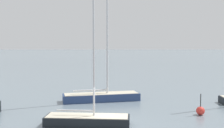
# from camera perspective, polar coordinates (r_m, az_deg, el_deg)

# --- Properties ---
(ground_plane) EXTENTS (600.00, 600.00, 0.00)m
(ground_plane) POSITION_cam_1_polar(r_m,az_deg,el_deg) (18.19, -0.51, -12.66)
(ground_plane) COLOR slate
(sailboat_0) EXTENTS (7.29, 3.38, 12.34)m
(sailboat_0) POSITION_cam_1_polar(r_m,az_deg,el_deg) (25.72, -2.19, -6.37)
(sailboat_0) COLOR navy
(sailboat_0) RESTS_ON ground_plane
(sailboat_1) EXTENTS (5.55, 1.91, 9.92)m
(sailboat_1) POSITION_cam_1_polar(r_m,az_deg,el_deg) (18.22, -5.11, -11.14)
(sailboat_1) COLOR black
(sailboat_1) RESTS_ON ground_plane
(channel_buoy_0) EXTENTS (0.64, 0.64, 1.60)m
(channel_buoy_0) POSITION_cam_1_polar(r_m,az_deg,el_deg) (21.71, 17.89, -9.21)
(channel_buoy_0) COLOR red
(channel_buoy_0) RESTS_ON ground_plane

